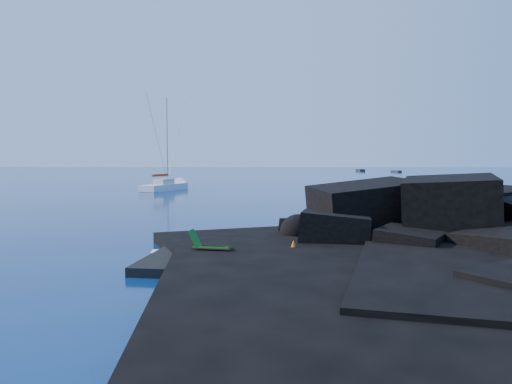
# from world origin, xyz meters

# --- Properties ---
(ground) EXTENTS (400.00, 400.00, 0.00)m
(ground) POSITION_xyz_m (0.00, 0.00, 0.00)
(ground) COLOR #031239
(ground) RESTS_ON ground
(headland) EXTENTS (24.00, 24.00, 3.60)m
(headland) POSITION_xyz_m (13.00, 3.00, 0.00)
(headland) COLOR black
(headland) RESTS_ON ground
(beach) EXTENTS (9.08, 6.86, 0.70)m
(beach) POSITION_xyz_m (4.50, 0.50, 0.00)
(beach) COLOR black
(beach) RESTS_ON ground
(surf_foam) EXTENTS (10.00, 8.00, 0.06)m
(surf_foam) POSITION_xyz_m (5.00, 5.00, 0.00)
(surf_foam) COLOR white
(surf_foam) RESTS_ON ground
(sailboat) EXTENTS (6.07, 11.68, 12.08)m
(sailboat) POSITION_xyz_m (-8.71, 44.95, 0.00)
(sailboat) COLOR white
(sailboat) RESTS_ON ground
(deck_chair) EXTENTS (1.76, 1.00, 1.14)m
(deck_chair) POSITION_xyz_m (2.83, 0.17, 0.92)
(deck_chair) COLOR #186C1E
(deck_chair) RESTS_ON beach
(towel) EXTENTS (2.05, 1.34, 0.05)m
(towel) POSITION_xyz_m (3.20, 1.17, 0.37)
(towel) COLOR white
(towel) RESTS_ON beach
(sunbather) EXTENTS (1.63, 0.77, 0.21)m
(sunbather) POSITION_xyz_m (3.20, 1.17, 0.51)
(sunbather) COLOR tan
(sunbather) RESTS_ON towel
(marker_cone) EXTENTS (0.43, 0.43, 0.57)m
(marker_cone) POSITION_xyz_m (6.08, 0.82, 0.64)
(marker_cone) COLOR orange
(marker_cone) RESTS_ON beach
(distant_boat_a) EXTENTS (2.16, 5.04, 0.65)m
(distant_boat_a) POSITION_xyz_m (32.01, 134.24, 0.00)
(distant_boat_a) COLOR #232227
(distant_boat_a) RESTS_ON ground
(distant_boat_b) EXTENTS (2.47, 4.20, 0.54)m
(distant_boat_b) POSITION_xyz_m (40.44, 124.29, 0.00)
(distant_boat_b) COLOR #27272C
(distant_boat_b) RESTS_ON ground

